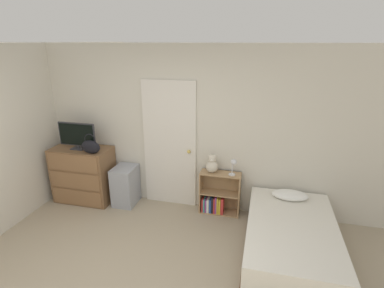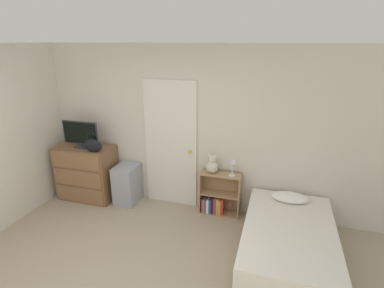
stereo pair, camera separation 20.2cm
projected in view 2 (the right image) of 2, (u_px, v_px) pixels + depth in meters
name	position (u px, v px, depth m)	size (l,w,h in m)	color
wall_back	(173.00, 128.00, 4.69)	(10.00, 0.06, 2.55)	beige
door_closed	(171.00, 145.00, 4.73)	(0.85, 0.09, 2.03)	silver
dresser	(87.00, 172.00, 5.08)	(0.95, 0.52, 0.92)	brown
tv	(80.00, 134.00, 4.84)	(0.63, 0.16, 0.43)	#2D2D33
handbag	(93.00, 145.00, 4.67)	(0.31, 0.12, 0.32)	black
storage_bin	(127.00, 184.00, 4.97)	(0.34, 0.43, 0.64)	#999EA8
bookshelf	(218.00, 198.00, 4.66)	(0.62, 0.24, 0.68)	tan
teddy_bear	(212.00, 165.00, 4.51)	(0.19, 0.19, 0.29)	beige
desk_lamp	(233.00, 165.00, 4.37)	(0.11, 0.11, 0.26)	silver
bed	(288.00, 243.00, 3.66)	(1.10, 1.84, 0.57)	brown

